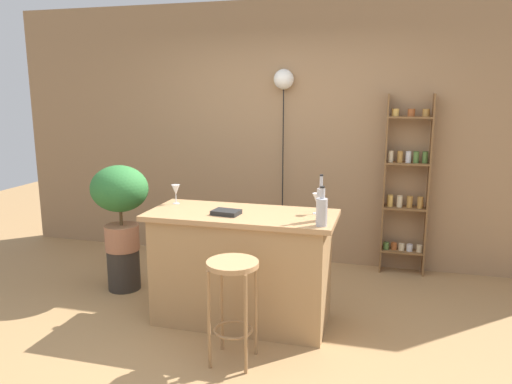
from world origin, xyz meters
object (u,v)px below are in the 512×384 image
(wine_glass_left, at_px, (317,199))
(cookbook, at_px, (226,212))
(potted_plant, at_px, (120,197))
(wine_glass_center, at_px, (176,190))
(bottle_wine_red, at_px, (321,203))
(plant_stool, at_px, (124,269))
(spice_shelf, at_px, (406,185))
(bottle_vinegar, at_px, (322,211))
(bar_stool, at_px, (233,287))
(pendant_globe_light, at_px, (283,82))

(wine_glass_left, xyz_separation_m, cookbook, (-0.68, -0.21, -0.10))
(potted_plant, height_order, wine_glass_left, potted_plant)
(wine_glass_center, bearing_deg, bottle_wine_red, -10.66)
(plant_stool, bearing_deg, spice_shelf, 24.21)
(potted_plant, xyz_separation_m, wine_glass_center, (0.65, -0.18, 0.14))
(wine_glass_center, bearing_deg, bottle_vinegar, -16.45)
(bottle_wine_red, bearing_deg, cookbook, -179.27)
(wine_glass_center, bearing_deg, plant_stool, 164.65)
(potted_plant, bearing_deg, plant_stool, -90.00)
(plant_stool, relative_size, bottle_vinegar, 1.35)
(bar_stool, xyz_separation_m, plant_stool, (-1.41, 0.96, -0.36))
(bottle_wine_red, bearing_deg, bottle_vinegar, -79.18)
(bar_stool, bearing_deg, bottle_vinegar, 36.68)
(bar_stool, distance_m, plant_stool, 1.74)
(plant_stool, height_order, wine_glass_center, wine_glass_center)
(bottle_vinegar, height_order, pendant_globe_light, pendant_globe_light)
(bar_stool, bearing_deg, wine_glass_center, 134.00)
(spice_shelf, xyz_separation_m, wine_glass_left, (-0.71, -1.37, 0.11))
(plant_stool, height_order, cookbook, cookbook)
(plant_stool, relative_size, wine_glass_center, 2.38)
(bottle_vinegar, relative_size, bottle_wine_red, 0.83)
(potted_plant, bearing_deg, bottle_wine_red, -12.26)
(bottle_vinegar, bearing_deg, plant_stool, 163.91)
(bottle_wine_red, relative_size, cookbook, 1.66)
(wine_glass_left, height_order, wine_glass_center, same)
(wine_glass_center, bearing_deg, pendant_globe_light, 65.33)
(bar_stool, xyz_separation_m, wine_glass_left, (0.46, 0.75, 0.48))
(bar_stool, distance_m, wine_glass_left, 1.00)
(cookbook, bearing_deg, wine_glass_left, 24.47)
(spice_shelf, xyz_separation_m, pendant_globe_light, (-1.29, 0.05, 1.03))
(spice_shelf, height_order, potted_plant, spice_shelf)
(bar_stool, relative_size, wine_glass_left, 4.49)
(plant_stool, bearing_deg, bar_stool, -34.43)
(plant_stool, height_order, potted_plant, potted_plant)
(plant_stool, height_order, bottle_vinegar, bottle_vinegar)
(bottle_wine_red, bearing_deg, spice_shelf, 67.49)
(potted_plant, relative_size, bottle_wine_red, 2.31)
(potted_plant, distance_m, bottle_wine_red, 1.97)
(spice_shelf, height_order, cookbook, spice_shelf)
(bottle_wine_red, xyz_separation_m, wine_glass_center, (-1.27, 0.24, -0.02))
(bar_stool, height_order, spice_shelf, spice_shelf)
(bottle_wine_red, relative_size, pendant_globe_light, 0.17)
(potted_plant, distance_m, cookbook, 1.26)
(cookbook, relative_size, pendant_globe_light, 0.10)
(spice_shelf, height_order, wine_glass_center, spice_shelf)
(potted_plant, height_order, bottle_vinegar, bottle_vinegar)
(potted_plant, xyz_separation_m, bottle_vinegar, (1.95, -0.56, 0.13))
(plant_stool, bearing_deg, cookbook, -19.81)
(plant_stool, relative_size, wine_glass_left, 2.38)
(bottle_wine_red, relative_size, wine_glass_left, 2.13)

